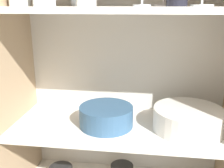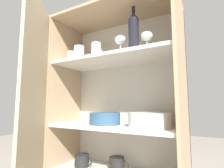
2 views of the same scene
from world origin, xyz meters
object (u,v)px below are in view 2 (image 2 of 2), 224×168
object	(u,v)px
plate_stack_white	(150,120)
mixing_bowl_large	(105,118)
coffee_mug_primary	(116,164)
wine_bottle	(134,32)

from	to	relation	value
plate_stack_white	mixing_bowl_large	distance (m)	0.30
plate_stack_white	coffee_mug_primary	xyz separation A→B (m)	(-0.24, 0.05, -0.29)
coffee_mug_primary	wine_bottle	bearing A→B (deg)	-29.53
wine_bottle	coffee_mug_primary	distance (m)	0.83
wine_bottle	coffee_mug_primary	bearing A→B (deg)	150.47
wine_bottle	mixing_bowl_large	size ratio (longest dim) A/B	1.45
plate_stack_white	coffee_mug_primary	size ratio (longest dim) A/B	1.86
plate_stack_white	coffee_mug_primary	bearing A→B (deg)	168.44
wine_bottle	plate_stack_white	world-z (taller)	wine_bottle
plate_stack_white	mixing_bowl_large	xyz separation A→B (m)	(-0.30, -0.01, 0.00)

